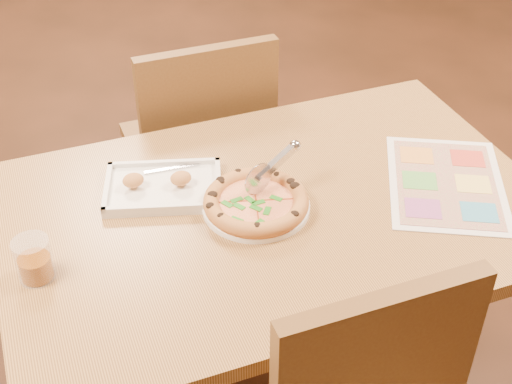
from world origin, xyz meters
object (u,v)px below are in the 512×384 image
object	(u,v)px
appetizer_tray	(163,187)
menu	(446,183)
chair_far	(202,133)
pizza	(256,202)
pizza_cutter	(271,168)
plate	(256,206)
glass_tumbler	(34,262)
dining_table	(274,233)

from	to	relation	value
appetizer_tray	menu	xyz separation A→B (m)	(0.67, -0.22, -0.01)
chair_far	pizza	size ratio (longest dim) A/B	1.88
pizza_cutter	plate	bearing A→B (deg)	-167.70
appetizer_tray	glass_tumbler	bearing A→B (deg)	-149.05
chair_far	pizza	distance (m)	0.63
dining_table	menu	distance (m)	0.45
dining_table	menu	world-z (taller)	menu
appetizer_tray	plate	bearing A→B (deg)	-37.42
glass_tumbler	menu	world-z (taller)	glass_tumbler
pizza_cutter	appetizer_tray	bearing A→B (deg)	134.28
dining_table	pizza	xyz separation A→B (m)	(-0.05, -0.00, 0.11)
chair_far	pizza_cutter	size ratio (longest dim) A/B	3.03
appetizer_tray	glass_tumbler	world-z (taller)	glass_tumbler
glass_tumbler	chair_far	bearing A→B (deg)	49.07
plate	menu	xyz separation A→B (m)	(0.48, -0.08, -0.00)
chair_far	menu	size ratio (longest dim) A/B	1.20
chair_far	plate	bearing A→B (deg)	85.60
dining_table	glass_tumbler	world-z (taller)	glass_tumbler
chair_far	appetizer_tray	bearing A→B (deg)	62.46
dining_table	pizza_cutter	distance (m)	0.17
plate	appetizer_tray	size ratio (longest dim) A/B	0.79
chair_far	glass_tumbler	distance (m)	0.88
dining_table	plate	distance (m)	0.10
plate	menu	distance (m)	0.48
pizza_cutter	glass_tumbler	distance (m)	0.57
pizza	glass_tumbler	distance (m)	0.51
dining_table	appetizer_tray	size ratio (longest dim) A/B	3.98
menu	chair_far	bearing A→B (deg)	122.74
dining_table	plate	bearing A→B (deg)	174.15
plate	pizza_cutter	world-z (taller)	pizza_cutter
plate	appetizer_tray	bearing A→B (deg)	142.58
pizza_cutter	glass_tumbler	size ratio (longest dim) A/B	1.59
appetizer_tray	glass_tumbler	distance (m)	0.38
pizza	pizza_cutter	xyz separation A→B (m)	(0.05, 0.04, 0.06)
chair_far	plate	xyz separation A→B (m)	(-0.05, -0.60, 0.16)
chair_far	pizza	world-z (taller)	chair_far
pizza	dining_table	bearing A→B (deg)	2.79
plate	pizza	size ratio (longest dim) A/B	1.03
pizza	pizza_cutter	bearing A→B (deg)	36.64
appetizer_tray	chair_far	bearing A→B (deg)	62.46
plate	menu	bearing A→B (deg)	-9.04
plate	glass_tumbler	size ratio (longest dim) A/B	2.63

